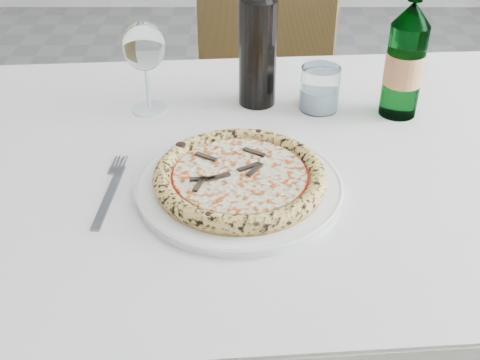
{
  "coord_description": "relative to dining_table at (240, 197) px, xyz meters",
  "views": [
    {
      "loc": [
        0.03,
        -0.96,
        1.32
      ],
      "look_at": [
        0.03,
        -0.17,
        0.78
      ],
      "focal_mm": 45.0,
      "sensor_mm": 36.0,
      "label": 1
    }
  ],
  "objects": [
    {
      "name": "fork",
      "position": [
        -0.21,
        -0.1,
        0.09
      ],
      "size": [
        0.03,
        0.21,
        0.0
      ],
      "color": "slate",
      "rests_on": "dining_table"
    },
    {
      "name": "tumbler",
      "position": [
        0.16,
        0.18,
        0.12
      ],
      "size": [
        0.08,
        0.08,
        0.09
      ],
      "color": "white",
      "rests_on": "dining_table"
    },
    {
      "name": "pizza",
      "position": [
        -0.0,
        -0.1,
        0.11
      ],
      "size": [
        0.28,
        0.28,
        0.03
      ],
      "color": "gold",
      "rests_on": "plate"
    },
    {
      "name": "dining_table",
      "position": [
        0.0,
        0.0,
        0.0
      ],
      "size": [
        1.52,
        0.97,
        0.76
      ],
      "color": "brown",
      "rests_on": "floor"
    },
    {
      "name": "chair_far",
      "position": [
        0.04,
        0.73,
        -0.14
      ],
      "size": [
        0.52,
        0.52,
        0.93
      ],
      "color": "brown",
      "rests_on": "floor"
    },
    {
      "name": "plate",
      "position": [
        0.0,
        -0.1,
        0.1
      ],
      "size": [
        0.33,
        0.33,
        0.02
      ],
      "color": "white",
      "rests_on": "dining_table"
    },
    {
      "name": "wine_glass",
      "position": [
        -0.18,
        0.17,
        0.22
      ],
      "size": [
        0.08,
        0.08,
        0.18
      ],
      "color": "silver",
      "rests_on": "dining_table"
    },
    {
      "name": "beer_bottle",
      "position": [
        0.31,
        0.16,
        0.2
      ],
      "size": [
        0.07,
        0.07,
        0.28
      ],
      "color": "#2C7C40",
      "rests_on": "dining_table"
    },
    {
      "name": "wine_bottle",
      "position": [
        0.03,
        0.21,
        0.22
      ],
      "size": [
        0.07,
        0.07,
        0.3
      ],
      "color": "black",
      "rests_on": "dining_table"
    }
  ]
}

